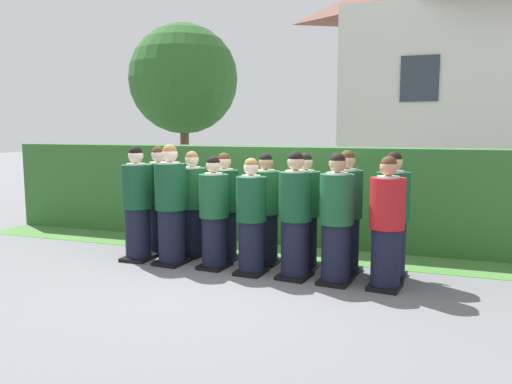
{
  "coord_description": "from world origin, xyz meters",
  "views": [
    {
      "loc": [
        2.26,
        -6.09,
        1.9
      ],
      "look_at": [
        0.0,
        0.24,
        1.05
      ],
      "focal_mm": 35.29,
      "sensor_mm": 36.0,
      "label": 1
    }
  ],
  "objects": [
    {
      "name": "ground_plane",
      "position": [
        0.0,
        0.0,
        0.0
      ],
      "size": [
        60.0,
        60.0,
        0.0
      ],
      "primitive_type": "plane",
      "color": "slate"
    },
    {
      "name": "student_front_row_1",
      "position": [
        -1.2,
        0.05,
        0.8
      ],
      "size": [
        0.44,
        0.54,
        1.69
      ],
      "color": "black",
      "rests_on": "ground"
    },
    {
      "name": "student_front_row_3",
      "position": [
        0.03,
        -0.03,
        0.73
      ],
      "size": [
        0.4,
        0.5,
        1.53
      ],
      "color": "black",
      "rests_on": "ground"
    },
    {
      "name": "student_rear_row_2",
      "position": [
        -0.57,
        0.5,
        0.74
      ],
      "size": [
        0.41,
        0.51,
        1.56
      ],
      "color": "black",
      "rests_on": "ground"
    },
    {
      "name": "oak_tree_left",
      "position": [
        -4.3,
        6.4,
        3.23
      ],
      "size": [
        2.96,
        2.96,
        4.72
      ],
      "color": "brown",
      "rests_on": "ground"
    },
    {
      "name": "student_rear_row_4",
      "position": [
        0.62,
        0.46,
        0.75
      ],
      "size": [
        0.41,
        0.48,
        1.58
      ],
      "color": "black",
      "rests_on": "ground"
    },
    {
      "name": "student_rear_row_3",
      "position": [
        0.05,
        0.51,
        0.74
      ],
      "size": [
        0.41,
        0.5,
        1.57
      ],
      "color": "black",
      "rests_on": "ground"
    },
    {
      "name": "lawn_strip",
      "position": [
        0.0,
        1.2,
        0.0
      ],
      "size": [
        10.73,
        0.9,
        0.01
      ],
      "primitive_type": "cube",
      "color": "#477A38",
      "rests_on": "ground"
    },
    {
      "name": "student_front_row_2",
      "position": [
        -0.54,
        0.06,
        0.73
      ],
      "size": [
        0.4,
        0.47,
        1.54
      ],
      "color": "black",
      "rests_on": "ground"
    },
    {
      "name": "student_front_row_5",
      "position": [
        1.15,
        -0.06,
        0.77
      ],
      "size": [
        0.42,
        0.53,
        1.61
      ],
      "color": "black",
      "rests_on": "ground"
    },
    {
      "name": "student_rear_row_5",
      "position": [
        1.19,
        0.42,
        0.77
      ],
      "size": [
        0.43,
        0.54,
        1.62
      ],
      "color": "black",
      "rests_on": "ground"
    },
    {
      "name": "student_rear_row_0",
      "position": [
        -1.69,
        0.58,
        0.78
      ],
      "size": [
        0.43,
        0.53,
        1.64
      ],
      "color": "black",
      "rests_on": "ground"
    },
    {
      "name": "hedge",
      "position": [
        0.0,
        2.0,
        0.8
      ],
      "size": [
        10.73,
        0.7,
        1.6
      ],
      "color": "#33662D",
      "rests_on": "ground"
    },
    {
      "name": "student_rear_row_1",
      "position": [
        -1.12,
        0.57,
        0.75
      ],
      "size": [
        0.42,
        0.5,
        1.57
      ],
      "color": "black",
      "rests_on": "ground"
    },
    {
      "name": "student_rear_row_6",
      "position": [
        1.78,
        0.38,
        0.77
      ],
      "size": [
        0.42,
        0.53,
        1.62
      ],
      "color": "black",
      "rests_on": "ground"
    },
    {
      "name": "student_in_red_blazer",
      "position": [
        1.76,
        -0.08,
        0.75
      ],
      "size": [
        0.42,
        0.49,
        1.58
      ],
      "color": "black",
      "rests_on": "ground"
    },
    {
      "name": "student_front_row_4",
      "position": [
        0.62,
        -0.02,
        0.77
      ],
      "size": [
        0.43,
        0.51,
        1.62
      ],
      "color": "black",
      "rests_on": "ground"
    },
    {
      "name": "student_front_row_0",
      "position": [
        -1.76,
        0.08,
        0.79
      ],
      "size": [
        0.43,
        0.52,
        1.65
      ],
      "color": "black",
      "rests_on": "ground"
    },
    {
      "name": "school_building_main",
      "position": [
        3.47,
        9.03,
        3.7
      ],
      "size": [
        7.75,
        4.39,
        7.2
      ],
      "color": "silver",
      "rests_on": "ground"
    }
  ]
}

